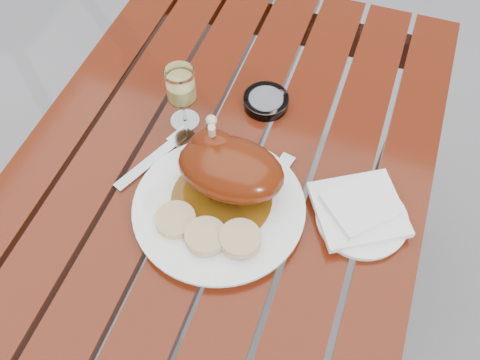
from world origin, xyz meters
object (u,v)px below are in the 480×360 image
Objects in this scene: table at (225,254)px; wine_glass at (182,97)px; ashtray at (266,101)px; dinner_plate at (219,208)px; side_plate at (361,219)px.

wine_glass is at bearing 141.86° from table.
table is at bearing -100.54° from ashtray.
dinner_plate is 0.28m from ashtray.
ashtray is (0.03, 0.19, 0.39)m from table.
dinner_plate is 2.24× the size of wine_glass.
table is 0.48m from side_plate.
ashtray is (0.00, 0.28, 0.00)m from dinner_plate.
wine_glass is (-0.15, 0.18, 0.06)m from dinner_plate.
wine_glass is at bearing 163.48° from side_plate.
wine_glass is 0.84× the size of side_plate.
side_plate reaches higher than table.
wine_glass is (-0.11, 0.09, 0.45)m from table.
ashtray is at bearing 139.42° from side_plate.
side_plate is at bearing 14.69° from dinner_plate.
dinner_plate is (0.03, -0.10, 0.39)m from table.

